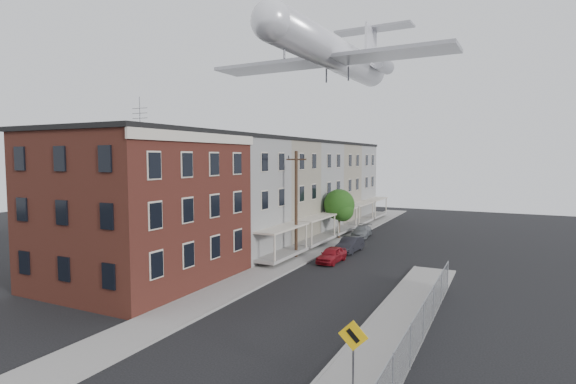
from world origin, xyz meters
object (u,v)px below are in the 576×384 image
at_px(utility_pole, 296,203).
at_px(car_mid, 350,245).
at_px(airplane, 336,54).
at_px(car_far, 362,231).
at_px(street_tree, 340,206).
at_px(warning_sign, 353,346).
at_px(car_near, 332,255).

distance_m(utility_pole, car_mid, 6.76).
height_order(utility_pole, airplane, airplane).
bearing_deg(car_far, street_tree, -131.86).
height_order(car_mid, car_far, car_mid).
relative_size(warning_sign, car_far, 0.68).
relative_size(utility_pole, car_far, 2.18).
distance_m(warning_sign, car_near, 20.52).
xyz_separation_m(car_near, car_far, (-1.25, 12.31, -0.03)).
distance_m(utility_pole, car_far, 12.97).
height_order(street_tree, car_far, street_tree).
xyz_separation_m(street_tree, car_near, (2.92, -10.08, -2.82)).
xyz_separation_m(warning_sign, airplane, (-10.69, 26.89, 16.50)).
relative_size(warning_sign, car_mid, 0.69).
bearing_deg(car_far, airplane, -114.13).
bearing_deg(warning_sign, car_far, 106.44).
bearing_deg(street_tree, car_mid, -62.10).
bearing_deg(airplane, car_far, 70.87).
height_order(warning_sign, car_mid, warning_sign).
height_order(warning_sign, utility_pole, utility_pole).
height_order(utility_pole, car_far, utility_pole).
relative_size(warning_sign, car_near, 0.76).
bearing_deg(car_mid, warning_sign, -69.01).
distance_m(car_near, car_far, 12.37).
xyz_separation_m(warning_sign, utility_pole, (-11.20, 19.03, 2.79)).
height_order(car_far, airplane, airplane).
xyz_separation_m(car_near, car_mid, (0.03, 4.50, 0.04)).
height_order(utility_pole, car_mid, utility_pole).
distance_m(street_tree, car_far, 3.99).
bearing_deg(warning_sign, airplane, 111.68).
xyz_separation_m(warning_sign, street_tree, (-10.87, 28.95, 1.57)).
height_order(car_near, car_far, car_near).
height_order(warning_sign, street_tree, street_tree).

